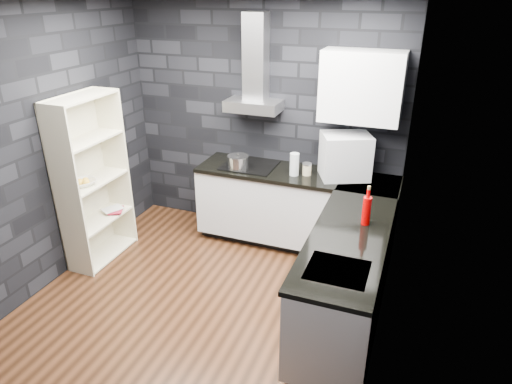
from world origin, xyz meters
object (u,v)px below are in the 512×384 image
Objects in this scene: storage_jar at (307,170)px; fruit_bowl at (84,183)px; utensil_crock at (331,168)px; bookshelf at (93,181)px; pot at (238,163)px; appliance_garage at (345,157)px; glass_vase at (294,164)px; red_bottle at (367,211)px.

storage_jar reaches higher than fruit_bowl.
bookshelf is (-2.28, -1.09, -0.06)m from utensil_crock.
appliance_garage reaches higher than pot.
bookshelf is at bearing -146.71° from pot.
pot reaches higher than storage_jar.
utensil_crock is at bearing 26.52° from glass_vase.
storage_jar is at bearing 31.71° from bookshelf.
storage_jar is 2.32m from fruit_bowl.
glass_vase is 0.54m from appliance_garage.
red_bottle is 1.04× the size of fruit_bowl.
red_bottle reaches higher than pot.
red_bottle reaches higher than utensil_crock.
appliance_garage is (0.38, 0.09, 0.17)m from storage_jar.
utensil_crock is 0.23m from appliance_garage.
bookshelf reaches higher than glass_vase.
storage_jar is (0.13, 0.05, -0.06)m from glass_vase.
pot is 1.62m from fruit_bowl.
utensil_crock reaches higher than fruit_bowl.
bookshelf is at bearing 179.04° from appliance_garage.
fruit_bowl is (-2.80, -0.19, -0.09)m from red_bottle.
bookshelf is (-2.80, -0.06, -0.13)m from red_bottle.
storage_jar is 0.06× the size of bookshelf.
glass_vase is at bearing 5.54° from pot.
pot is 1.70m from red_bottle.
storage_jar is 0.48× the size of fruit_bowl.
storage_jar is at bearing 28.15° from fruit_bowl.
fruit_bowl is at bearing -151.85° from storage_jar.
glass_vase reaches higher than fruit_bowl.
glass_vase is 2.10× the size of storage_jar.
appliance_garage is (0.51, 0.14, 0.10)m from glass_vase.
storage_jar is 0.24× the size of appliance_garage.
bookshelf is at bearing -178.73° from red_bottle.
red_bottle is at bearing -93.49° from appliance_garage.
glass_vase is at bearing -156.99° from storage_jar.
utensil_crock is at bearing 28.34° from storage_jar.
pot is 0.90× the size of red_bottle.
fruit_bowl is at bearing -83.49° from bookshelf.
red_bottle is 2.81m from fruit_bowl.
glass_vase is 0.40m from utensil_crock.
fruit_bowl is (-2.28, -1.22, -0.02)m from utensil_crock.
bookshelf is (-2.43, -1.05, -0.22)m from appliance_garage.
pot is at bearing -171.38° from storage_jar.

